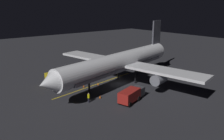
# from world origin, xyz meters

# --- Properties ---
(ground_plane) EXTENTS (180.00, 180.00, 0.20)m
(ground_plane) POSITION_xyz_m (0.00, 0.00, -0.10)
(ground_plane) COLOR #27272C
(apron_guide_stripe) EXTENTS (3.61, 22.06, 0.01)m
(apron_guide_stripe) POSITION_xyz_m (2.91, 4.00, 0.00)
(apron_guide_stripe) COLOR gold
(apron_guide_stripe) RESTS_ON ground_plane
(airliner) EXTENTS (36.10, 39.85, 12.79)m
(airliner) POSITION_xyz_m (0.12, -0.62, 4.72)
(airliner) COLOR white
(airliner) RESTS_ON ground_plane
(baggage_truck) EXTENTS (2.41, 5.82, 2.62)m
(baggage_truck) POSITION_xyz_m (8.54, 10.14, 1.32)
(baggage_truck) COLOR gold
(baggage_truck) RESTS_ON ground_plane
(catering_truck) EXTENTS (3.73, 6.53, 2.29)m
(catering_truck) POSITION_xyz_m (-8.38, 4.45, 1.20)
(catering_truck) COLOR maroon
(catering_truck) RESTS_ON ground_plane
(ground_crew_worker) EXTENTS (0.40, 0.40, 1.74)m
(ground_crew_worker) POSITION_xyz_m (-3.98, 10.48, 0.89)
(ground_crew_worker) COLOR black
(ground_crew_worker) RESTS_ON ground_plane
(traffic_cone_near_left) EXTENTS (0.50, 0.50, 0.55)m
(traffic_cone_near_left) POSITION_xyz_m (2.33, 3.97, 0.25)
(traffic_cone_near_left) COLOR #EA590F
(traffic_cone_near_left) RESTS_ON ground_plane
(traffic_cone_near_right) EXTENTS (0.50, 0.50, 0.55)m
(traffic_cone_near_right) POSITION_xyz_m (3.14, 7.05, 0.25)
(traffic_cone_near_right) COLOR #EA590F
(traffic_cone_near_right) RESTS_ON ground_plane
(traffic_cone_under_wing) EXTENTS (0.50, 0.50, 0.55)m
(traffic_cone_under_wing) POSITION_xyz_m (-3.74, 7.86, 0.25)
(traffic_cone_under_wing) COLOR #EA590F
(traffic_cone_under_wing) RESTS_ON ground_plane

